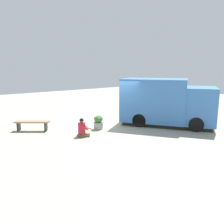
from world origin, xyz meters
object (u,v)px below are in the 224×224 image
at_px(food_truck, 166,103).
at_px(planter_flowering_far, 98,122).
at_px(plaza_bench, 32,124).
at_px(planter_flowering_near, 127,106).
at_px(person_customer, 83,129).

distance_m(food_truck, planter_flowering_far, 3.99).
distance_m(planter_flowering_far, plaza_bench, 3.41).
bearing_deg(planter_flowering_near, plaza_bench, 7.84).
height_order(person_customer, planter_flowering_near, person_customer).
xyz_separation_m(food_truck, planter_flowering_near, (-1.24, -4.54, -0.90)).
relative_size(planter_flowering_near, planter_flowering_far, 0.96).
bearing_deg(food_truck, plaza_bench, -28.66).
bearing_deg(planter_flowering_far, person_customer, 23.38).
distance_m(person_customer, plaza_bench, 2.89).
distance_m(food_truck, person_customer, 5.08).
relative_size(person_customer, planter_flowering_far, 1.17).
bearing_deg(food_truck, person_customer, -11.86).
height_order(food_truck, planter_flowering_near, food_truck).
relative_size(planter_flowering_far, plaza_bench, 0.46).
height_order(planter_flowering_near, planter_flowering_far, planter_flowering_far).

